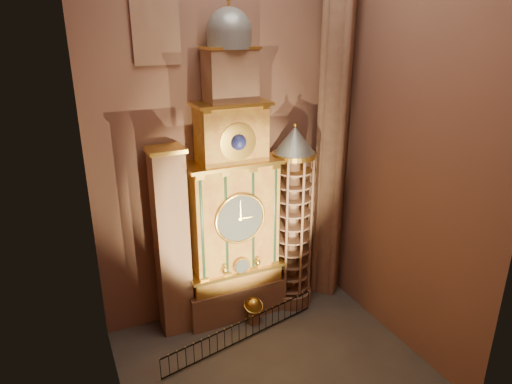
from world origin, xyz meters
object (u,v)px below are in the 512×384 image
portrait_tower (172,243)px  astronomical_clock (233,205)px  stair_turret (292,220)px  iron_railing (243,331)px  celestial_globe (253,308)px

portrait_tower → astronomical_clock: bearing=-0.3°
astronomical_clock → stair_turret: astronomical_clock is taller
astronomical_clock → stair_turret: 3.78m
portrait_tower → iron_railing: portrait_tower is taller
astronomical_clock → celestial_globe: bearing=-68.4°
portrait_tower → stair_turret: size_ratio=0.94×
stair_turret → celestial_globe: bearing=-158.9°
portrait_tower → iron_railing: bearing=-43.6°
astronomical_clock → stair_turret: bearing=-4.3°
celestial_globe → iron_railing: (-1.19, -1.22, -0.30)m
portrait_tower → stair_turret: (6.90, -0.28, 0.12)m
stair_turret → celestial_globe: 5.35m
portrait_tower → stair_turret: stair_turret is taller
astronomical_clock → iron_railing: (-0.63, -2.62, -6.03)m
portrait_tower → stair_turret: 6.91m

